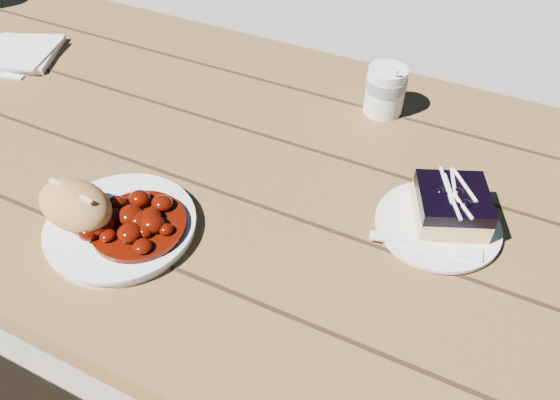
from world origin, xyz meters
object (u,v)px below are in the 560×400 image
at_px(bread_roll, 76,205).
at_px(coffee_cup, 385,91).
at_px(dessert_plate, 437,226).
at_px(main_plate, 121,227).
at_px(blueberry_cake, 451,206).
at_px(picnic_table, 228,221).

bearing_deg(bread_roll, coffee_cup, 58.09).
xyz_separation_m(bread_roll, dessert_plate, (0.47, 0.23, -0.04)).
relative_size(main_plate, blueberry_cake, 1.63).
relative_size(picnic_table, coffee_cup, 22.59).
xyz_separation_m(picnic_table, main_plate, (-0.04, -0.21, 0.17)).
xyz_separation_m(main_plate, blueberry_cake, (0.42, 0.22, 0.03)).
bearing_deg(dessert_plate, main_plate, -153.05).
xyz_separation_m(dessert_plate, blueberry_cake, (0.01, 0.02, 0.03)).
bearing_deg(picnic_table, coffee_cup, 50.36).
relative_size(bread_roll, dessert_plate, 0.69).
bearing_deg(blueberry_cake, picnic_table, 158.19).
xyz_separation_m(main_plate, dessert_plate, (0.41, 0.21, -0.00)).
distance_m(blueberry_cake, coffee_cup, 0.29).
bearing_deg(main_plate, bread_roll, -160.02).
distance_m(dessert_plate, coffee_cup, 0.30).
distance_m(bread_roll, dessert_plate, 0.52).
relative_size(dessert_plate, coffee_cup, 1.98).
distance_m(bread_roll, blueberry_cake, 0.53).
height_order(picnic_table, bread_roll, bread_roll).
bearing_deg(bread_roll, picnic_table, 67.76).
height_order(bread_roll, coffee_cup, coffee_cup).
height_order(picnic_table, coffee_cup, coffee_cup).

